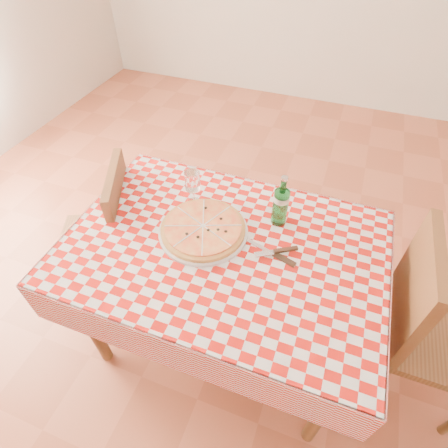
# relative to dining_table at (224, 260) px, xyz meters

# --- Properties ---
(dining_table) EXTENTS (1.20, 0.80, 0.75)m
(dining_table) POSITION_rel_dining_table_xyz_m (0.00, 0.00, 0.00)
(dining_table) COLOR brown
(dining_table) RESTS_ON ground
(tablecloth) EXTENTS (1.30, 0.90, 0.01)m
(tablecloth) POSITION_rel_dining_table_xyz_m (0.00, 0.00, 0.09)
(tablecloth) COLOR #AE110A
(tablecloth) RESTS_ON dining_table
(chair_near) EXTENTS (0.43, 0.43, 0.95)m
(chair_near) POSITION_rel_dining_table_xyz_m (0.85, 0.08, -0.12)
(chair_near) COLOR brown
(chair_near) RESTS_ON ground
(chair_far) EXTENTS (0.52, 0.52, 0.88)m
(chair_far) POSITION_rel_dining_table_xyz_m (-0.68, 0.09, -0.16)
(chair_far) COLOR brown
(chair_far) RESTS_ON ground
(pizza_plate) EXTENTS (0.50, 0.50, 0.05)m
(pizza_plate) POSITION_rel_dining_table_xyz_m (-0.11, 0.04, 0.12)
(pizza_plate) COLOR #C58441
(pizza_plate) RESTS_ON tablecloth
(water_bottle) EXTENTS (0.09, 0.09, 0.24)m
(water_bottle) POSITION_rel_dining_table_xyz_m (0.17, 0.21, 0.22)
(water_bottle) COLOR #1B6C28
(water_bottle) RESTS_ON tablecloth
(wine_glass) EXTENTS (0.08, 0.08, 0.17)m
(wine_glass) POSITION_rel_dining_table_xyz_m (-0.22, 0.20, 0.18)
(wine_glass) COLOR white
(wine_glass) RESTS_ON tablecloth
(cutlery) EXTENTS (0.28, 0.25, 0.03)m
(cutlery) POSITION_rel_dining_table_xyz_m (0.20, 0.02, 0.11)
(cutlery) COLOR silver
(cutlery) RESTS_ON tablecloth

